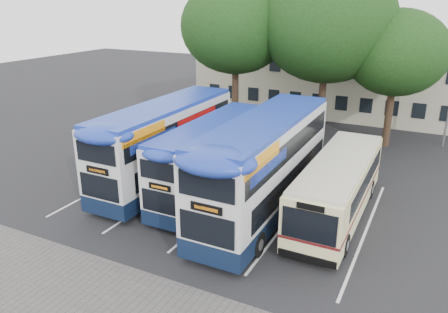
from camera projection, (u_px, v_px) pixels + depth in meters
ground at (256, 271)px, 16.87m from camera, size 120.00×120.00×0.00m
bay_lines at (227, 201)px, 22.65m from camera, size 14.12×11.00×0.01m
depot_building at (376, 80)px, 38.45m from camera, size 32.40×8.40×6.20m
tree_left at (236, 27)px, 31.70m from camera, size 8.03×8.03×11.43m
tree_mid at (328, 24)px, 30.11m from camera, size 9.51×9.51×12.31m
tree_right at (397, 53)px, 29.03m from camera, size 6.77×6.77×9.40m
bus_dd_left at (166, 140)px, 24.26m from camera, size 2.65×10.94×4.56m
bus_dd_mid at (213, 156)px, 22.76m from camera, size 2.33×9.61×4.00m
bus_dd_right at (265, 162)px, 20.66m from camera, size 2.78×11.45×4.77m
bus_single at (339, 184)px, 20.64m from camera, size 2.48×9.75×2.91m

